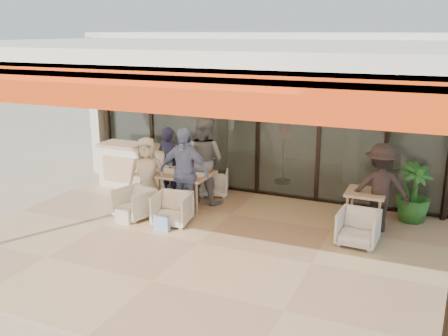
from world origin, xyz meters
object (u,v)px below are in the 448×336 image
(diner_grey, at_px, (204,160))
(diner_cream, at_px, (147,174))
(diner_navy, at_px, (169,163))
(potted_palm, at_px, (414,193))
(host_counter, at_px, (138,166))
(side_table, at_px, (366,197))
(side_chair, at_px, (358,226))
(dining_table, at_px, (176,175))
(diner_periwinkle, at_px, (184,173))
(chair_near_right, at_px, (172,208))
(standing_woman, at_px, (380,188))
(chair_far_right, at_px, (214,182))
(chair_near_left, at_px, (134,202))
(chair_far_left, at_px, (181,178))

(diner_grey, height_order, diner_cream, diner_grey)
(diner_navy, xyz_separation_m, potted_palm, (5.00, 0.56, -0.21))
(host_counter, height_order, side_table, host_counter)
(host_counter, height_order, side_chair, host_counter)
(dining_table, distance_m, diner_periwinkle, 0.66)
(diner_grey, bearing_deg, chair_near_right, 95.65)
(chair_near_right, relative_size, standing_woman, 0.41)
(chair_far_right, xyz_separation_m, diner_navy, (-0.84, -0.50, 0.47))
(dining_table, relative_size, side_chair, 2.21)
(chair_near_left, height_order, potted_palm, potted_palm)
(chair_near_left, height_order, side_chair, side_chair)
(diner_cream, relative_size, standing_woman, 0.92)
(host_counter, relative_size, standing_woman, 1.12)
(host_counter, bearing_deg, dining_table, -27.14)
(diner_grey, bearing_deg, side_chair, 169.85)
(chair_far_right, height_order, chair_near_left, chair_near_left)
(host_counter, xyz_separation_m, side_table, (5.21, -0.48, 0.11))
(side_table, bearing_deg, side_chair, -90.00)
(chair_near_left, relative_size, potted_palm, 0.57)
(diner_periwinkle, bearing_deg, chair_far_left, 120.89)
(chair_far_left, relative_size, side_chair, 0.86)
(diner_navy, bearing_deg, diner_periwinkle, 141.50)
(chair_far_left, distance_m, potted_palm, 5.01)
(dining_table, relative_size, potted_palm, 1.29)
(chair_near_right, height_order, diner_navy, diner_navy)
(chair_near_left, distance_m, side_table, 4.40)
(host_counter, relative_size, chair_far_right, 2.91)
(chair_far_left, relative_size, diner_periwinkle, 0.33)
(dining_table, relative_size, diner_grey, 0.81)
(dining_table, bearing_deg, chair_far_right, 65.73)
(side_table, bearing_deg, chair_near_right, -160.54)
(diner_periwinkle, bearing_deg, host_counter, 147.21)
(chair_far_right, bearing_deg, diner_navy, 10.54)
(chair_near_left, xyz_separation_m, standing_woman, (4.45, 1.23, 0.49))
(chair_far_right, bearing_deg, diner_periwinkle, 69.77)
(dining_table, height_order, diner_cream, diner_cream)
(diner_periwinkle, height_order, side_chair, diner_periwinkle)
(chair_near_right, bearing_deg, standing_woman, 10.46)
(chair_near_left, height_order, standing_woman, standing_woman)
(chair_near_left, relative_size, diner_navy, 0.42)
(chair_near_left, xyz_separation_m, potted_palm, (5.00, 1.96, 0.25))
(dining_table, bearing_deg, diner_periwinkle, -46.97)
(side_table, bearing_deg, chair_far_left, 170.50)
(diner_navy, height_order, diner_grey, diner_grey)
(chair_far_left, bearing_deg, dining_table, 94.50)
(chair_near_left, bearing_deg, diner_grey, 75.95)
(diner_navy, bearing_deg, standing_woman, -173.69)
(diner_navy, height_order, side_table, diner_navy)
(chair_near_right, xyz_separation_m, diner_periwinkle, (0.00, 0.50, 0.56))
(diner_grey, relative_size, side_chair, 2.73)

